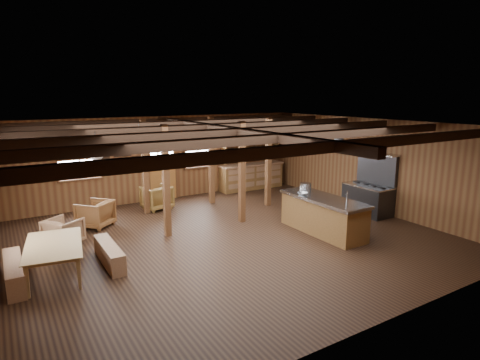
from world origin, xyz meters
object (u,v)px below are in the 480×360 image
object	(u,v)px
armchair_b	(157,197)
armchair_c	(64,232)
kitchen_island	(323,215)
commercial_range	(369,194)
armchair_a	(95,214)
dining_table	(57,259)

from	to	relation	value
armchair_b	armchair_c	distance (m)	3.44
kitchen_island	commercial_range	size ratio (longest dim) A/B	1.36
kitchen_island	armchair_b	xyz separation A→B (m)	(-2.89, 4.31, -0.11)
kitchen_island	armchair_a	xyz separation A→B (m)	(-4.90, 3.52, -0.12)
commercial_range	armchair_c	bearing A→B (deg)	166.57
dining_table	armchair_a	distance (m)	2.94
armchair_a	kitchen_island	bearing A→B (deg)	102.65
kitchen_island	armchair_a	bearing A→B (deg)	144.00
armchair_a	armchair_c	xyz separation A→B (m)	(-0.93, -1.00, -0.03)
commercial_range	armchair_a	size ratio (longest dim) A/B	2.30
kitchen_island	armchair_c	distance (m)	6.35
kitchen_island	dining_table	distance (m)	6.25
armchair_a	armchair_b	bearing A→B (deg)	159.81
dining_table	armchair_a	bearing A→B (deg)	-17.44
commercial_range	armchair_b	world-z (taller)	commercial_range
kitchen_island	armchair_a	world-z (taller)	kitchen_island
dining_table	kitchen_island	bearing A→B (deg)	-89.49
armchair_a	dining_table	bearing A→B (deg)	22.34
commercial_range	armchair_c	distance (m)	8.43
commercial_range	armchair_a	xyz separation A→B (m)	(-7.26, 2.95, -0.24)
commercial_range	armchair_b	bearing A→B (deg)	144.51
armchair_c	armchair_b	bearing A→B (deg)	-94.72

